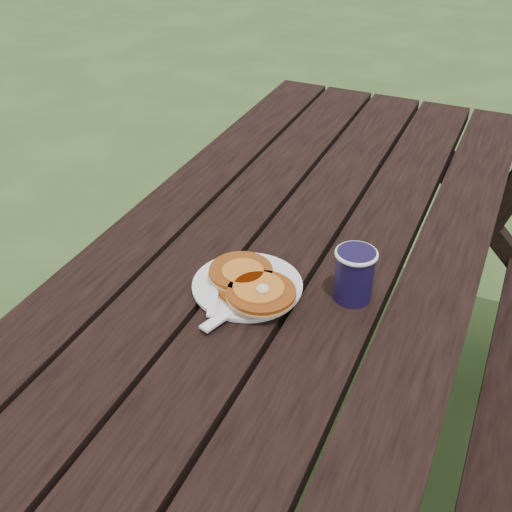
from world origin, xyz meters
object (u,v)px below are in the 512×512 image
at_px(plate, 247,286).
at_px(pancake_stack, 251,284).
at_px(picnic_table, 285,376).
at_px(coffee_cup, 355,272).

relative_size(plate, pancake_stack, 1.10).
height_order(plate, pancake_stack, pancake_stack).
bearing_deg(picnic_table, plate, -95.63).
xyz_separation_m(plate, pancake_stack, (0.02, -0.01, 0.02)).
bearing_deg(pancake_stack, picnic_table, 89.42).
bearing_deg(pancake_stack, coffee_cup, 22.19).
bearing_deg(coffee_cup, pancake_stack, -157.81).
height_order(picnic_table, plate, plate).
bearing_deg(picnic_table, coffee_cup, -35.30).
bearing_deg(plate, picnic_table, 84.37).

